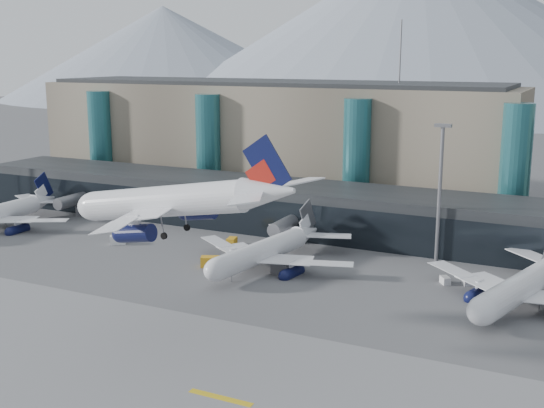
{
  "coord_description": "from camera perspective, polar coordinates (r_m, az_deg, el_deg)",
  "views": [
    {
      "loc": [
        55.79,
        -75.44,
        37.66
      ],
      "look_at": [
        3.59,
        32.0,
        11.49
      ],
      "focal_mm": 45.0,
      "sensor_mm": 36.0,
      "label": 1
    }
  ],
  "objects": [
    {
      "name": "terminal_main",
      "position": [
        185.45,
        -0.12,
        5.48
      ],
      "size": [
        130.0,
        30.0,
        31.0
      ],
      "color": "gray",
      "rests_on": "ground"
    },
    {
      "name": "veh_h",
      "position": [
        124.59,
        -5.16,
        -4.83
      ],
      "size": [
        3.91,
        3.05,
        1.92
      ],
      "primitive_type": "cube",
      "rotation": [
        0.0,
        0.0,
        0.41
      ],
      "color": "orange",
      "rests_on": "ground"
    },
    {
      "name": "hero_jet",
      "position": [
        89.5,
        -7.27,
        0.92
      ],
      "size": [
        36.12,
        36.87,
        11.89
      ],
      "rotation": [
        0.0,
        -0.16,
        -0.06
      ],
      "color": "silver",
      "rests_on": "ground"
    },
    {
      "name": "jet_parked_mid",
      "position": [
        124.46,
        0.0,
        -3.19
      ],
      "size": [
        34.85,
        35.1,
        11.36
      ],
      "rotation": [
        0.0,
        0.0,
        1.41
      ],
      "color": "silver",
      "rests_on": "ground"
    },
    {
      "name": "mountain_ridge",
      "position": [
        457.25,
        21.45,
        12.54
      ],
      "size": [
        910.0,
        400.0,
        110.0
      ],
      "color": "gray",
      "rests_on": "ground"
    },
    {
      "name": "lightmast_mid",
      "position": [
        128.23,
        13.88,
        1.55
      ],
      "size": [
        3.0,
        1.2,
        25.6
      ],
      "color": "slate",
      "rests_on": "ground"
    },
    {
      "name": "veh_a",
      "position": [
        142.26,
        -12.77,
        -2.94
      ],
      "size": [
        3.55,
        3.21,
        1.75
      ],
      "primitive_type": "cube",
      "rotation": [
        0.0,
        0.0,
        0.61
      ],
      "color": "silver",
      "rests_on": "ground"
    },
    {
      "name": "jet_parked_left",
      "position": [
        164.09,
        -21.43,
        -0.21
      ],
      "size": [
        35.98,
        34.93,
        11.59
      ],
      "rotation": [
        0.0,
        0.0,
        1.6
      ],
      "color": "silver",
      "rests_on": "ground"
    },
    {
      "name": "veh_f",
      "position": [
        179.84,
        -21.49,
        -0.33
      ],
      "size": [
        3.23,
        3.28,
        1.68
      ],
      "primitive_type": "cube",
      "rotation": [
        0.0,
        0.0,
        2.33
      ],
      "color": "#47474B",
      "rests_on": "ground"
    },
    {
      "name": "runway_markings",
      "position": [
        90.44,
        -15.63,
        -12.7
      ],
      "size": [
        128.0,
        1.0,
        0.02
      ],
      "color": "gold",
      "rests_on": "ground"
    },
    {
      "name": "veh_c",
      "position": [
        119.99,
        0.81,
        -5.43
      ],
      "size": [
        3.92,
        2.62,
        2.0
      ],
      "primitive_type": "cube",
      "rotation": [
        0.0,
        0.0,
        -0.21
      ],
      "color": "#47474B",
      "rests_on": "ground"
    },
    {
      "name": "ground",
      "position": [
        101.1,
        -9.95,
        -9.71
      ],
      "size": [
        900.0,
        900.0,
        0.0
      ],
      "primitive_type": "plane",
      "color": "#515154",
      "rests_on": "ground"
    },
    {
      "name": "concourse",
      "position": [
        148.04,
        3.1,
        -0.42
      ],
      "size": [
        170.0,
        27.0,
        10.0
      ],
      "color": "black",
      "rests_on": "ground"
    },
    {
      "name": "teal_towers",
      "position": [
        167.04,
        0.57,
        4.22
      ],
      "size": [
        116.4,
        19.4,
        46.0
      ],
      "color": "#26656C",
      "rests_on": "ground"
    },
    {
      "name": "jet_parked_right",
      "position": [
        113.13,
        20.9,
        -5.52
      ],
      "size": [
        35.68,
        37.3,
        11.97
      ],
      "rotation": [
        0.0,
        0.0,
        1.28
      ],
      "color": "silver",
      "rests_on": "ground"
    },
    {
      "name": "runway_strip",
      "position": [
        90.46,
        -15.63,
        -12.72
      ],
      "size": [
        400.0,
        40.0,
        0.04
      ],
      "primitive_type": "cube",
      "color": "slate",
      "rests_on": "ground"
    },
    {
      "name": "veh_b",
      "position": [
        138.19,
        -3.38,
        -3.15
      ],
      "size": [
        2.15,
        2.94,
        1.53
      ],
      "primitive_type": "cube",
      "rotation": [
        0.0,
        0.0,
        1.78
      ],
      "color": "orange",
      "rests_on": "ground"
    },
    {
      "name": "veh_g",
      "position": [
        118.86,
        14.28,
        -6.2
      ],
      "size": [
        2.2,
        2.45,
        1.24
      ],
      "primitive_type": "cube",
      "rotation": [
        0.0,
        0.0,
        -0.98
      ],
      "color": "silver",
      "rests_on": "ground"
    },
    {
      "name": "veh_d",
      "position": [
        119.35,
        16.38,
        -6.13
      ],
      "size": [
        3.36,
        2.84,
        1.69
      ],
      "primitive_type": "cube",
      "rotation": [
        0.0,
        0.0,
        0.51
      ],
      "color": "silver",
      "rests_on": "ground"
    }
  ]
}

